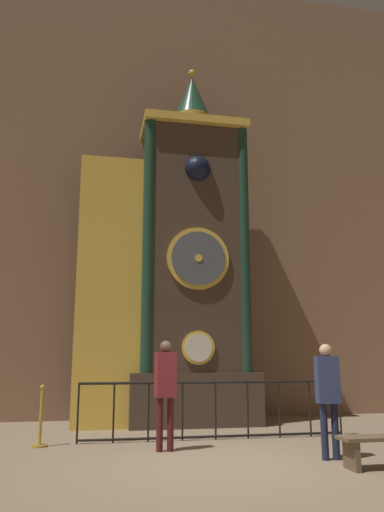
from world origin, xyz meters
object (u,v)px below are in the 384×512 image
object	(u,v)px
visitor_near	(165,384)
stanchion_post	(40,426)
visitor_far	(328,389)
clock_tower	(171,268)

from	to	relation	value
visitor_near	stanchion_post	size ratio (longest dim) A/B	1.72
visitor_near	visitor_far	bearing A→B (deg)	-33.33
clock_tower	visitor_near	size ratio (longest dim) A/B	5.02
visitor_far	stanchion_post	bearing A→B (deg)	164.00
clock_tower	visitor_far	world-z (taller)	clock_tower
visitor_near	visitor_far	world-z (taller)	visitor_near
visitor_far	clock_tower	bearing A→B (deg)	120.80
clock_tower	visitor_near	bearing A→B (deg)	-99.89
clock_tower	visitor_far	size ratio (longest dim) A/B	5.22
clock_tower	visitor_near	distance (m)	4.16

